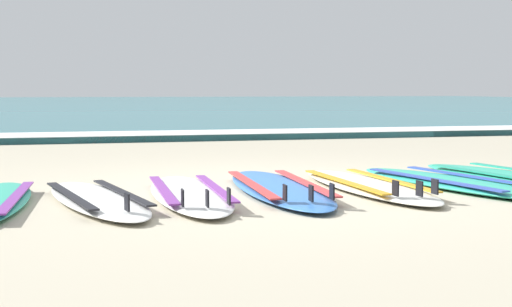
{
  "coord_description": "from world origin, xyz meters",
  "views": [
    {
      "loc": [
        -1.7,
        -5.71,
        0.82
      ],
      "look_at": [
        -0.01,
        0.57,
        0.25
      ],
      "focal_mm": 51.25,
      "sensor_mm": 36.0,
      "label": 1
    }
  ],
  "objects_px": {
    "surfboard_4": "(189,193)",
    "surfboard_5": "(278,188)",
    "surfboard_7": "(452,182)",
    "surfboard_6": "(366,185)",
    "surfboard_3": "(96,199)"
  },
  "relations": [
    {
      "from": "surfboard_3",
      "to": "surfboard_7",
      "type": "bearing_deg",
      "value": 3.34
    },
    {
      "from": "surfboard_3",
      "to": "surfboard_6",
      "type": "bearing_deg",
      "value": 4.97
    },
    {
      "from": "surfboard_4",
      "to": "surfboard_7",
      "type": "height_order",
      "value": "same"
    },
    {
      "from": "surfboard_5",
      "to": "surfboard_6",
      "type": "bearing_deg",
      "value": -2.58
    },
    {
      "from": "surfboard_4",
      "to": "surfboard_5",
      "type": "bearing_deg",
      "value": 9.78
    },
    {
      "from": "surfboard_4",
      "to": "surfboard_6",
      "type": "xyz_separation_m",
      "value": [
        1.49,
        0.09,
        -0.0
      ]
    },
    {
      "from": "surfboard_5",
      "to": "surfboard_4",
      "type": "bearing_deg",
      "value": -170.22
    },
    {
      "from": "surfboard_7",
      "to": "surfboard_6",
      "type": "bearing_deg",
      "value": 178.72
    },
    {
      "from": "surfboard_4",
      "to": "surfboard_6",
      "type": "distance_m",
      "value": 1.49
    },
    {
      "from": "surfboard_4",
      "to": "surfboard_5",
      "type": "relative_size",
      "value": 0.91
    },
    {
      "from": "surfboard_3",
      "to": "surfboard_7",
      "type": "height_order",
      "value": "same"
    },
    {
      "from": "surfboard_5",
      "to": "surfboard_6",
      "type": "xyz_separation_m",
      "value": [
        0.75,
        -0.03,
        0.0
      ]
    },
    {
      "from": "surfboard_6",
      "to": "surfboard_7",
      "type": "bearing_deg",
      "value": -1.28
    },
    {
      "from": "surfboard_3",
      "to": "surfboard_4",
      "type": "xyz_separation_m",
      "value": [
        0.69,
        0.1,
        0.0
      ]
    },
    {
      "from": "surfboard_3",
      "to": "surfboard_7",
      "type": "xyz_separation_m",
      "value": [
        2.96,
        0.17,
        -0.0
      ]
    }
  ]
}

